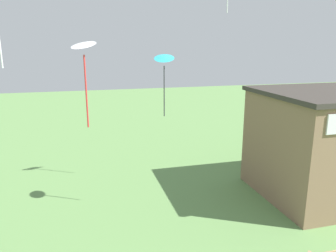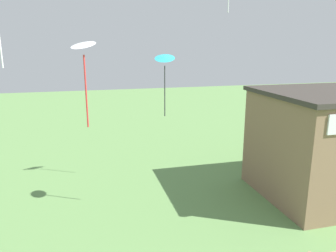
# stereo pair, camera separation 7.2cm
# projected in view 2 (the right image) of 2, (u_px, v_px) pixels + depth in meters

# --- Properties ---
(seaside_building) EXTENTS (8.01, 6.55, 5.96)m
(seaside_building) POSITION_uv_depth(u_px,v_px,m) (333.00, 143.00, 18.28)
(seaside_building) COLOR #84664C
(seaside_building) RESTS_ON ground_plane
(kite_cyan_delta) EXTENTS (1.19, 1.16, 2.98)m
(kite_cyan_delta) POSITION_uv_depth(u_px,v_px,m) (165.00, 60.00, 15.12)
(kite_cyan_delta) COLOR #2DB2C6
(kite_white_delta) EXTENTS (1.02, 1.02, 2.57)m
(kite_white_delta) POSITION_uv_depth(u_px,v_px,m) (84.00, 52.00, 9.37)
(kite_white_delta) COLOR white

